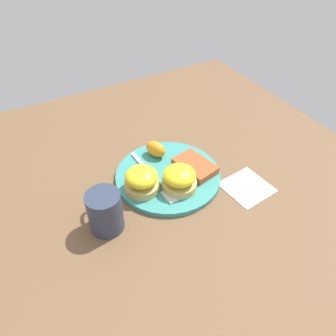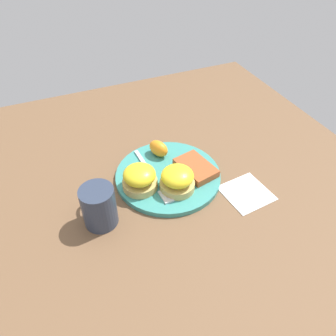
# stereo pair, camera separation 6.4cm
# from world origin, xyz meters

# --- Properties ---
(ground_plane) EXTENTS (1.10, 1.10, 0.00)m
(ground_plane) POSITION_xyz_m (0.00, 0.00, 0.00)
(ground_plane) COLOR brown
(plate) EXTENTS (0.27, 0.27, 0.01)m
(plate) POSITION_xyz_m (0.00, 0.00, 0.01)
(plate) COLOR teal
(plate) RESTS_ON ground_plane
(sandwich_benedict_left) EXTENTS (0.09, 0.09, 0.06)m
(sandwich_benedict_left) POSITION_xyz_m (-0.02, 0.08, 0.04)
(sandwich_benedict_left) COLOR tan
(sandwich_benedict_left) RESTS_ON plate
(sandwich_benedict_right) EXTENTS (0.09, 0.09, 0.06)m
(sandwich_benedict_right) POSITION_xyz_m (-0.06, -0.00, 0.04)
(sandwich_benedict_right) COLOR tan
(sandwich_benedict_right) RESTS_ON plate
(hashbrown_patty) EXTENTS (0.12, 0.09, 0.02)m
(hashbrown_patty) POSITION_xyz_m (-0.02, -0.07, 0.02)
(hashbrown_patty) COLOR #A14E28
(hashbrown_patty) RESTS_ON plate
(orange_wedge) EXTENTS (0.07, 0.06, 0.04)m
(orange_wedge) POSITION_xyz_m (0.08, -0.01, 0.04)
(orange_wedge) COLOR orange
(orange_wedge) RESTS_ON plate
(fork) EXTENTS (0.22, 0.03, 0.00)m
(fork) POSITION_xyz_m (-0.00, 0.04, 0.02)
(fork) COLOR silver
(fork) RESTS_ON plate
(cup) EXTENTS (0.11, 0.08, 0.10)m
(cup) POSITION_xyz_m (-0.07, 0.20, 0.05)
(cup) COLOR #2D384C
(cup) RESTS_ON ground_plane
(napkin) EXTENTS (0.12, 0.12, 0.00)m
(napkin) POSITION_xyz_m (-0.13, -0.16, 0.00)
(napkin) COLOR white
(napkin) RESTS_ON ground_plane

